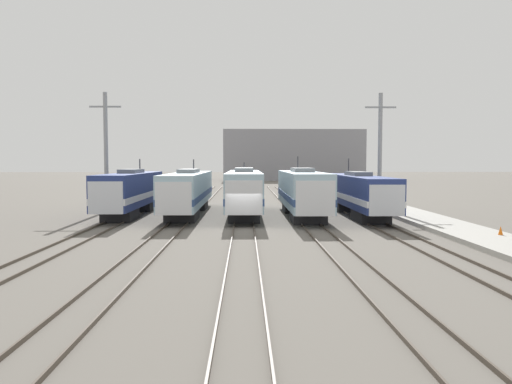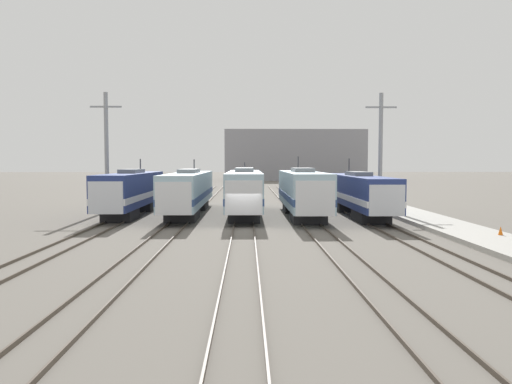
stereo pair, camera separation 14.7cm
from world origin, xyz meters
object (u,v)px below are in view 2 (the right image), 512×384
object	(u,v)px
locomotive_far_left	(131,192)
traffic_cone	(501,231)
locomotive_center_right	(303,192)
catenary_tower_left	(107,150)
locomotive_far_right	(359,193)
catenary_tower_right	(380,151)
locomotive_center_left	(189,191)
locomotive_center	(244,191)

from	to	relation	value
locomotive_far_left	traffic_cone	bearing A→B (deg)	-29.10
locomotive_center_right	catenary_tower_left	distance (m)	19.30
locomotive_far_right	catenary_tower_right	bearing A→B (deg)	56.28
locomotive_far_left	locomotive_center_left	world-z (taller)	locomotive_far_left
locomotive_center_left	locomotive_center	bearing A→B (deg)	-6.60
locomotive_far_left	catenary_tower_right	size ratio (longest dim) A/B	1.47
locomotive_center_left	locomotive_far_left	bearing A→B (deg)	-172.50
locomotive_center	catenary_tower_left	world-z (taller)	catenary_tower_left
locomotive_center_left	catenary_tower_right	distance (m)	18.74
locomotive_center_left	traffic_cone	xyz separation A→B (m)	(20.72, -15.00, -1.54)
locomotive_far_right	locomotive_far_left	bearing A→B (deg)	177.60
locomotive_center_left	locomotive_far_right	distance (m)	15.18
locomotive_center_left	catenary_tower_right	world-z (taller)	catenary_tower_right
locomotive_center_right	traffic_cone	world-z (taller)	locomotive_center_right
locomotive_center	locomotive_center_right	world-z (taller)	locomotive_center_right
locomotive_center	locomotive_center_right	size ratio (longest dim) A/B	1.10
catenary_tower_right	catenary_tower_left	bearing A→B (deg)	180.00
locomotive_far_right	traffic_cone	world-z (taller)	locomotive_far_right
catenary_tower_right	traffic_cone	size ratio (longest dim) A/B	20.86
locomotive_center	locomotive_center_left	bearing A→B (deg)	173.40
locomotive_center_right	catenary_tower_right	xyz separation A→B (m)	(8.05, 5.29, 3.67)
locomotive_center	catenary_tower_left	xyz separation A→B (m)	(-13.16, 3.59, 3.67)
locomotive_center_right	catenary_tower_right	distance (m)	10.31
locomotive_center_right	traffic_cone	bearing A→B (deg)	-50.05
catenary_tower_right	locomotive_far_left	bearing A→B (deg)	-170.99
locomotive_center	traffic_cone	size ratio (longest dim) A/B	33.85
locomotive_far_left	locomotive_center_left	bearing A→B (deg)	7.50
locomotive_center_right	catenary_tower_left	bearing A→B (deg)	163.77
locomotive_far_left	catenary_tower_right	distance (m)	23.74
locomotive_center_right	locomotive_center_left	bearing A→B (deg)	167.20
locomotive_center	catenary_tower_left	bearing A→B (deg)	164.74
locomotive_center	catenary_tower_right	world-z (taller)	catenary_tower_right
locomotive_far_left	locomotive_center_right	world-z (taller)	locomotive_center_right
catenary_tower_left	catenary_tower_right	xyz separation A→B (m)	(26.24, 0.00, 0.00)
locomotive_center_left	locomotive_far_right	size ratio (longest dim) A/B	1.07
locomotive_center_right	catenary_tower_left	xyz separation A→B (m)	(-18.19, 5.29, 3.67)
catenary_tower_left	catenary_tower_right	size ratio (longest dim) A/B	1.00
locomotive_far_right	catenary_tower_left	world-z (taller)	catenary_tower_left
locomotive_far_left	locomotive_far_right	xyz separation A→B (m)	(20.14, -0.85, -0.10)
locomotive_center_right	catenary_tower_right	size ratio (longest dim) A/B	1.47
locomotive_far_right	catenary_tower_right	xyz separation A→B (m)	(3.01, 4.52, 3.83)
locomotive_center	traffic_cone	bearing A→B (deg)	-42.59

